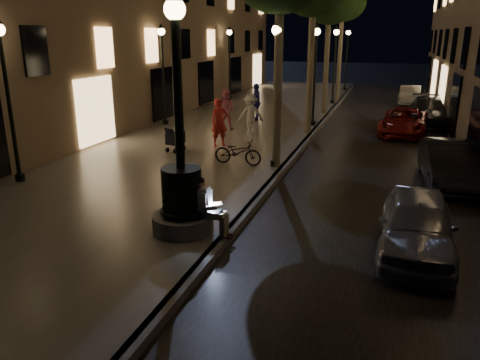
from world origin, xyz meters
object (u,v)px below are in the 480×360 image
at_px(lamp_left_b, 163,62).
at_px(pedestrian_white, 250,115).
at_px(fountain_lamppost, 182,189).
at_px(tree_far, 343,4).
at_px(bicycle, 238,152).
at_px(lamp_left_c, 229,54).
at_px(car_third, 404,122).
at_px(pedestrian_red, 219,122).
at_px(seated_man_laptop, 207,205).
at_px(lamp_curb_d, 347,51).
at_px(car_second, 449,164).
at_px(tree_third, 330,3).
at_px(lamp_curb_c, 335,55).
at_px(lamp_curb_a, 276,76).
at_px(pedestrian_pink, 225,109).
at_px(stroller, 175,138).
at_px(lamp_curb_b, 315,62).
at_px(car_fifth, 410,95).
at_px(car_front, 417,224).
at_px(pedestrian_blue, 256,102).
at_px(lamp_left_a, 6,81).
at_px(car_rear, 428,111).

xyz_separation_m(lamp_left_b, pedestrian_white, (4.80, -1.15, -2.13)).
bearing_deg(fountain_lamppost, lamp_left_b, 118.07).
bearing_deg(tree_far, pedestrian_white, -100.27).
distance_m(lamp_left_b, bicycle, 8.88).
relative_size(lamp_left_c, pedestrian_white, 2.67).
xyz_separation_m(car_third, pedestrian_red, (-7.14, -5.65, 0.54)).
xyz_separation_m(seated_man_laptop, lamp_curb_d, (0.09, 30.00, 2.33)).
distance_m(lamp_curb_d, car_second, 24.46).
distance_m(tree_third, lamp_curb_c, 4.94).
bearing_deg(pedestrian_white, bicycle, 72.65).
bearing_deg(lamp_curb_a, pedestrian_pink, 123.65).
xyz_separation_m(tree_far, lamp_curb_a, (-0.08, -18.00, -3.20)).
bearing_deg(stroller, pedestrian_red, 58.56).
bearing_deg(lamp_left_b, lamp_curb_b, 15.73).
bearing_deg(lamp_curb_c, pedestrian_white, -101.67).
bearing_deg(lamp_curb_c, bicycle, -94.46).
xyz_separation_m(fountain_lamppost, car_fifth, (5.53, 24.64, -0.60)).
xyz_separation_m(lamp_left_b, pedestrian_pink, (3.33, -0.34, -2.08)).
relative_size(stroller, car_front, 0.28).
bearing_deg(lamp_left_b, car_front, -44.12).
distance_m(seated_man_laptop, pedestrian_blue, 14.72).
relative_size(lamp_left_c, pedestrian_blue, 2.51).
height_order(lamp_curb_a, pedestrian_white, lamp_curb_a).
relative_size(car_fifth, pedestrian_white, 2.06).
relative_size(lamp_curb_d, pedestrian_pink, 2.52).
relative_size(car_fifth, pedestrian_pink, 1.95).
relative_size(lamp_curb_a, car_front, 1.27).
bearing_deg(lamp_left_a, lamp_curb_c, 70.46).
distance_m(stroller, pedestrian_pink, 4.80).
bearing_deg(car_third, pedestrian_red, -136.49).
distance_m(lamp_curb_c, bicycle, 16.43).
distance_m(seated_man_laptop, car_fifth, 25.13).
height_order(pedestrian_red, pedestrian_white, pedestrian_red).
bearing_deg(car_fifth, car_rear, -81.68).
height_order(car_front, pedestrian_pink, pedestrian_pink).
bearing_deg(fountain_lamppost, car_rear, 69.96).
xyz_separation_m(seated_man_laptop, lamp_left_a, (-7.01, 2.00, 2.33)).
distance_m(lamp_left_a, pedestrian_pink, 10.43).
distance_m(car_front, car_fifth, 23.76).
distance_m(fountain_lamppost, lamp_curb_b, 14.16).
relative_size(lamp_curb_b, car_second, 1.18).
distance_m(tree_third, lamp_left_b, 9.74).
relative_size(lamp_curb_c, car_rear, 1.01).
relative_size(lamp_curb_d, lamp_left_a, 1.00).
distance_m(lamp_curb_b, lamp_curb_c, 8.00).
bearing_deg(seated_man_laptop, lamp_left_a, 164.08).
xyz_separation_m(lamp_curb_b, bicycle, (-1.26, -8.18, -2.59)).
bearing_deg(lamp_curb_a, pedestrian_white, 115.40).
xyz_separation_m(lamp_left_b, pedestrian_blue, (4.06, 2.42, -2.08)).
distance_m(lamp_curb_a, lamp_left_b, 9.30).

